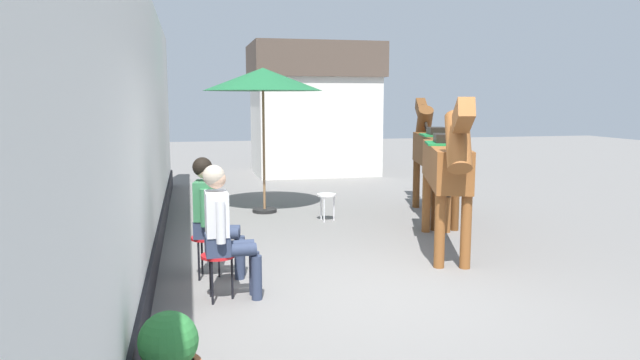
{
  "coord_description": "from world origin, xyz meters",
  "views": [
    {
      "loc": [
        -1.96,
        -5.72,
        2.04
      ],
      "look_at": [
        -0.4,
        1.2,
        1.05
      ],
      "focal_mm": 32.8,
      "sensor_mm": 36.0,
      "label": 1
    }
  ],
  "objects": [
    {
      "name": "ground_plane",
      "position": [
        0.0,
        3.0,
        0.0
      ],
      "size": [
        40.0,
        40.0,
        0.0
      ],
      "primitive_type": "plane",
      "color": "slate"
    },
    {
      "name": "pub_facade_wall",
      "position": [
        -2.55,
        1.5,
        1.54
      ],
      "size": [
        0.34,
        14.0,
        3.4
      ],
      "color": "white",
      "rests_on": "ground_plane"
    },
    {
      "name": "distant_cottage",
      "position": [
        1.4,
        10.01,
        1.8
      ],
      "size": [
        3.4,
        2.6,
        3.5
      ],
      "color": "silver",
      "rests_on": "ground_plane"
    },
    {
      "name": "seated_visitor_near",
      "position": [
        -1.64,
        0.11,
        0.78
      ],
      "size": [
        0.61,
        0.49,
        1.39
      ],
      "color": "red",
      "rests_on": "ground_plane"
    },
    {
      "name": "seated_visitor_far",
      "position": [
        -1.74,
        0.9,
        0.78
      ],
      "size": [
        0.61,
        0.48,
        1.39
      ],
      "color": "red",
      "rests_on": "ground_plane"
    },
    {
      "name": "saddled_horse_near",
      "position": [
        1.38,
        1.45,
        1.16
      ],
      "size": [
        1.2,
        2.89,
        2.06
      ],
      "color": "brown",
      "rests_on": "ground_plane"
    },
    {
      "name": "saddled_horse_far",
      "position": [
        2.16,
        3.64,
        1.16
      ],
      "size": [
        0.97,
        2.95,
        2.06
      ],
      "color": "brown",
      "rests_on": "ground_plane"
    },
    {
      "name": "flower_planter_near",
      "position": [
        -2.13,
        -1.89,
        0.33
      ],
      "size": [
        0.43,
        0.43,
        0.64
      ],
      "color": "#A85638",
      "rests_on": "ground_plane"
    },
    {
      "name": "cafe_parasol",
      "position": [
        -0.65,
        4.67,
        2.36
      ],
      "size": [
        2.1,
        2.1,
        2.58
      ],
      "color": "black",
      "rests_on": "ground_plane"
    },
    {
      "name": "spare_stool_white",
      "position": [
        0.27,
        3.67,
        0.4
      ],
      "size": [
        0.32,
        0.32,
        0.46
      ],
      "color": "white",
      "rests_on": "ground_plane"
    }
  ]
}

